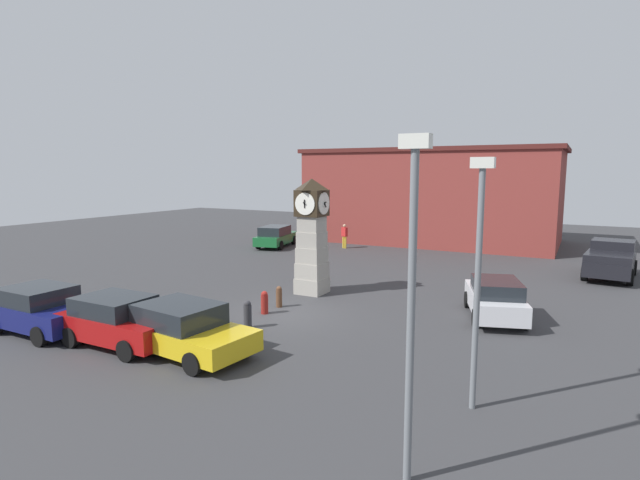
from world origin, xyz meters
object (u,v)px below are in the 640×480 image
Objects in this scene: street_lamp_far_side at (412,287)px; street_lamp_near_road at (478,265)px; clock_tower at (312,236)px; bollard_mid_row at (265,302)px; car_by_building at (185,329)px; car_far_lot at (276,236)px; car_near_tower at (119,321)px; pedestrian_crossing_lot at (345,234)px; bollard_far_row at (279,296)px; pickup_truck at (611,260)px; car_navy_sedan at (42,309)px; car_end_of_row at (495,298)px; bollard_near_tower at (248,314)px.

street_lamp_near_road is at bearing 82.44° from street_lamp_far_side.
bollard_mid_row is at bearing -89.99° from clock_tower.
car_far_lot is at bearing 116.11° from car_by_building.
car_by_building is at bearing -85.79° from bollard_mid_row.
car_near_tower is 21.25m from pedestrian_crossing_lot.
pickup_truck reaches higher than bollard_far_row.
pedestrian_crossing_lot reaches higher than car_navy_sedan.
car_navy_sedan is (-5.37, -9.05, -1.78)m from clock_tower.
car_end_of_row is at bearing -111.27° from pickup_truck.
bollard_mid_row is at bearing 68.02° from car_near_tower.
pickup_truck reaches higher than car_navy_sedan.
street_lamp_near_road is (8.25, 0.57, 2.57)m from car_by_building.
car_end_of_row is at bearing -1.11° from clock_tower.
pedestrian_crossing_lot is (-4.85, 17.84, 0.48)m from bollard_near_tower.
clock_tower is at bearing 59.30° from car_navy_sedan.
street_lamp_far_side reaches higher than pickup_truck.
car_navy_sedan is at bearing -131.97° from pickup_truck.
clock_tower reaches higher than car_end_of_row.
bollard_mid_row is 7.60m from car_navy_sedan.
car_navy_sedan is at bearing -92.68° from pedestrian_crossing_lot.
pedestrian_crossing_lot is (-2.35, 21.12, 0.20)m from car_near_tower.
car_near_tower reaches higher than car_by_building.
pickup_truck is 0.89× the size of street_lamp_near_road.
pickup_truck is at bearing 53.59° from car_near_tower.
bollard_mid_row is 16.72m from pedestrian_crossing_lot.
car_end_of_row is (16.78, -10.81, -0.00)m from car_far_lot.
street_lamp_far_side is at bearing -97.56° from street_lamp_near_road.
bollard_near_tower is 0.25× the size of car_navy_sedan.
car_far_lot is 2.79× the size of pedestrian_crossing_lot.
street_lamp_near_road is (8.11, -2.33, 2.84)m from bollard_near_tower.
car_navy_sedan reaches higher than car_near_tower.
bollard_far_row is 0.15× the size of street_lamp_near_road.
car_near_tower is 10.78m from street_lamp_far_side.
car_near_tower is (-1.99, -6.03, 0.35)m from bollard_far_row.
pedestrian_crossing_lot is (-12.19, 12.58, 0.21)m from car_end_of_row.
street_lamp_far_side reaches higher than bollard_far_row.
street_lamp_far_side is (7.80, -2.76, 2.73)m from car_by_building.
clock_tower is 4.26m from bollard_mid_row.
car_far_lot is at bearing 123.87° from bollard_far_row.
car_end_of_row is (7.34, 5.26, 0.27)m from bollard_near_tower.
bollard_near_tower is 0.17× the size of street_lamp_near_road.
pedestrian_crossing_lot is at bearing 134.09° from car_end_of_row.
pickup_truck is 18.21m from street_lamp_near_road.
bollard_mid_row is 8.59m from car_end_of_row.
street_lamp_near_road is at bearing -42.02° from clock_tower.
clock_tower is 1.28× the size of car_near_tower.
bollard_far_row is 12.12m from street_lamp_far_side.
pedestrian_crossing_lot is (-4.37, 12.43, -1.59)m from clock_tower.
bollard_far_row is 0.22× the size of car_navy_sedan.
car_far_lot reaches higher than bollard_far_row.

